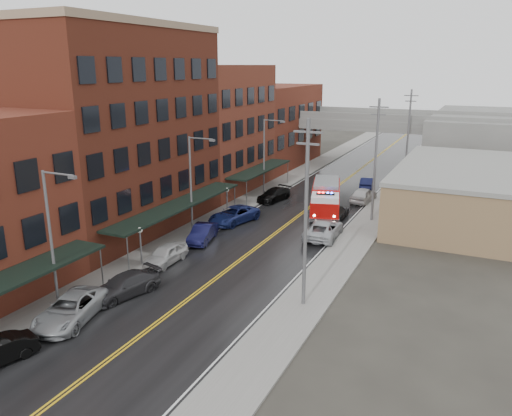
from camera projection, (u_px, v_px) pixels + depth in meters
The scene contains 33 objects.
ground at pixel (35, 416), 22.11m from camera, with size 220.00×220.00×0.00m, color #2D2B26.
road at pixel (286, 226), 48.24m from camera, with size 11.00×160.00×0.02m, color black.
sidewalk_left at pixel (220, 216), 51.19m from camera, with size 3.00×160.00×0.15m, color slate.
sidewalk_right at pixel (360, 236), 45.26m from camera, with size 3.00×160.00×0.15m, color slate.
curb_left at pixel (234, 218), 50.52m from camera, with size 0.30×160.00×0.15m, color gray.
curb_right at pixel (343, 233), 45.93m from camera, with size 0.30×160.00×0.15m, color gray.
brick_building_b at pixel (122, 134), 45.07m from camera, with size 9.00×20.00×18.00m, color #502315.
brick_building_c at pixel (217, 129), 60.73m from camera, with size 9.00×15.00×15.00m, color brown.
brick_building_far at pixel (273, 126), 76.39m from camera, with size 9.00×20.00×12.00m, color maroon.
tan_building at pixel (472, 195), 49.77m from camera, with size 14.00×22.00×5.00m, color olive.
right_far_block at pixel (497, 141), 74.67m from camera, with size 18.00×30.00×8.00m, color slate.
awning_1 at pixel (179, 205), 44.37m from camera, with size 2.60×18.00×3.09m.
awning_2 at pixel (260, 169), 59.61m from camera, with size 2.60×13.00×3.09m.
globe_lamp_1 at pixel (140, 238), 38.01m from camera, with size 0.44×0.44×3.12m.
globe_lamp_2 at pixel (227, 196), 50.21m from camera, with size 0.44×0.44×3.12m.
street_lamp_0 at pixel (53, 232), 30.31m from camera, with size 2.64×0.22×9.00m.
street_lamp_1 at pixel (193, 180), 44.25m from camera, with size 2.64×0.22×9.00m.
street_lamp_2 at pixel (266, 152), 58.19m from camera, with size 2.64×0.22×9.00m.
utility_pole_0 at pixel (306, 212), 30.51m from camera, with size 1.80×0.24×12.00m.
utility_pole_1 at pixel (376, 159), 47.94m from camera, with size 1.80×0.24×12.00m.
utility_pole_2 at pixel (408, 134), 65.36m from camera, with size 1.80×0.24×12.00m.
overpass at pixel (366, 128), 74.47m from camera, with size 40.00×10.00×7.50m.
fire_truck at pixel (326, 197), 51.75m from camera, with size 5.35×9.28×3.23m.
parked_car_left_2 at pixel (71, 309), 30.10m from camera, with size 2.61×5.65×1.57m, color gray.
parked_car_left_3 at pixel (125, 285), 33.46m from camera, with size 2.08×5.11×1.48m, color #2A292C.
parked_car_left_4 at pixel (166, 254), 38.94m from camera, with size 1.76×4.38×1.49m, color #B6B6B6.
parked_car_left_5 at pixel (203, 233), 43.80m from camera, with size 1.59×4.56×1.50m, color black.
parked_car_left_6 at pixel (234, 215), 49.01m from camera, with size 2.62×5.69×1.58m, color navy.
parked_car_left_7 at pixel (274, 195), 56.94m from camera, with size 2.02×4.96×1.44m, color black.
parked_car_right_0 at pixel (324, 229), 44.68m from camera, with size 2.69×5.84×1.62m, color #AAAEB2.
parked_car_right_1 at pixel (334, 212), 50.24m from camera, with size 2.08×5.13×1.49m, color #2B2A2D.
parked_car_right_2 at pixel (363, 195), 56.36m from camera, with size 1.98×4.93×1.68m, color #BBBBBB.
parked_car_right_3 at pixel (367, 183), 62.79m from camera, with size 1.50×4.31×1.42m, color black.
Camera 1 is at (16.80, -12.81, 14.96)m, focal length 35.00 mm.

